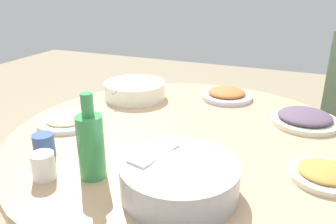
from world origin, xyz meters
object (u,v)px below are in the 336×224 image
object	(u,v)px
round_dining_table	(185,158)
dish_stirfry	(227,94)
dish_tofu_braise	(325,174)
dish_eggplant	(305,118)
rice_bowl	(179,177)
tea_cup_far	(43,166)
dish_noodles	(67,121)
green_bottle	(91,144)
tea_cup_near	(44,145)
soup_bowl	(135,91)

from	to	relation	value
round_dining_table	dish_stirfry	xyz separation A→B (m)	(-0.43, 0.05, 0.11)
dish_tofu_braise	dish_eggplant	bearing A→B (deg)	-170.52
rice_bowl	tea_cup_far	bearing A→B (deg)	-77.93
rice_bowl	dish_eggplant	size ratio (longest dim) A/B	1.21
round_dining_table	dish_stirfry	bearing A→B (deg)	173.82
dish_noodles	dish_tofu_braise	xyz separation A→B (m)	(0.04, 0.88, 0.00)
round_dining_table	green_bottle	size ratio (longest dim) A/B	5.10
dish_eggplant	tea_cup_near	xyz separation A→B (m)	(0.57, -0.73, 0.02)
dish_noodles	tea_cup_far	world-z (taller)	tea_cup_far
dish_noodles	soup_bowl	bearing A→B (deg)	165.03
dish_tofu_braise	dish_stirfry	bearing A→B (deg)	-143.95
rice_bowl	tea_cup_near	size ratio (longest dim) A/B	4.19
dish_eggplant	tea_cup_far	size ratio (longest dim) A/B	3.29
dish_stirfry	dish_tofu_braise	bearing A→B (deg)	36.05
dish_stirfry	dish_noodles	bearing A→B (deg)	-43.46
rice_bowl	dish_eggplant	bearing A→B (deg)	154.50
dish_noodles	dish_stirfry	size ratio (longest dim) A/B	0.93
tea_cup_near	rice_bowl	bearing A→B (deg)	87.16
round_dining_table	dish_tofu_braise	distance (m)	0.47
dish_noodles	round_dining_table	bearing A→B (deg)	100.94
tea_cup_far	dish_noodles	bearing A→B (deg)	-151.22
soup_bowl	dish_stirfry	bearing A→B (deg)	110.89
rice_bowl	dish_noodles	world-z (taller)	rice_bowl
dish_tofu_braise	dish_eggplant	distance (m)	0.38
rice_bowl	dish_tofu_braise	size ratio (longest dim) A/B	1.57
dish_noodles	green_bottle	distance (m)	0.40
dish_eggplant	dish_stirfry	bearing A→B (deg)	-116.80
tea_cup_far	round_dining_table	bearing A→B (deg)	147.40
tea_cup_near	tea_cup_far	size ratio (longest dim) A/B	0.95
soup_bowl	tea_cup_near	bearing A→B (deg)	-0.53
dish_noodles	tea_cup_near	bearing A→B (deg)	22.32
dish_tofu_braise	dish_eggplant	size ratio (longest dim) A/B	0.78
rice_bowl	round_dining_table	bearing A→B (deg)	-163.01
rice_bowl	soup_bowl	xyz separation A→B (m)	(-0.61, -0.44, -0.01)
rice_bowl	green_bottle	size ratio (longest dim) A/B	1.25
dish_stirfry	tea_cup_near	size ratio (longest dim) A/B	3.19
green_bottle	tea_cup_near	bearing A→B (deg)	-101.25
round_dining_table	dish_noodles	size ratio (longest dim) A/B	5.76
dish_stirfry	green_bottle	world-z (taller)	green_bottle
round_dining_table	tea_cup_near	bearing A→B (deg)	-48.35
round_dining_table	soup_bowl	distance (m)	0.46
round_dining_table	dish_noodles	world-z (taller)	dish_noodles
tea_cup_near	tea_cup_far	bearing A→B (deg)	40.73
dish_tofu_braise	tea_cup_near	xyz separation A→B (m)	(0.19, -0.79, 0.02)
dish_noodles	green_bottle	world-z (taller)	green_bottle
round_dining_table	dish_noodles	bearing A→B (deg)	-79.06
soup_bowl	round_dining_table	bearing A→B (deg)	50.74
dish_stirfry	tea_cup_near	distance (m)	0.83
tea_cup_near	tea_cup_far	distance (m)	0.13
rice_bowl	tea_cup_far	xyz separation A→B (m)	(0.08, -0.36, -0.01)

